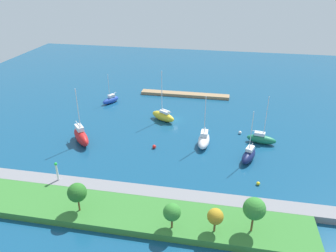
# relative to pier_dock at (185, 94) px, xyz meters

# --- Properties ---
(water) EXTENTS (160.00, 160.00, 0.00)m
(water) POSITION_rel_pier_dock_xyz_m (0.67, 17.83, -0.44)
(water) COLOR navy
(water) RESTS_ON ground
(pier_dock) EXTENTS (27.29, 2.83, 0.87)m
(pier_dock) POSITION_rel_pier_dock_xyz_m (0.00, 0.00, 0.00)
(pier_dock) COLOR #997A56
(pier_dock) RESTS_ON ground
(breakwater) EXTENTS (73.07, 3.11, 1.24)m
(breakwater) POSITION_rel_pier_dock_xyz_m (0.67, 49.67, 0.19)
(breakwater) COLOR gray
(breakwater) RESTS_ON ground
(shoreline_park) EXTENTS (56.23, 9.10, 1.23)m
(shoreline_park) POSITION_rel_pier_dock_xyz_m (0.67, 54.87, 0.18)
(shoreline_park) COLOR #387A33
(shoreline_park) RESTS_ON ground
(harbor_beacon) EXTENTS (0.56, 0.56, 3.73)m
(harbor_beacon) POSITION_rel_pier_dock_xyz_m (16.33, 49.67, 2.96)
(harbor_beacon) COLOR silver
(harbor_beacon) RESTS_ON breakwater
(park_tree_west) EXTENTS (3.26, 3.26, 5.78)m
(park_tree_west) POSITION_rel_pier_dock_xyz_m (-17.67, 56.11, 4.92)
(park_tree_west) COLOR brown
(park_tree_west) RESTS_ON shoreline_park
(park_tree_center) EXTENTS (3.02, 3.02, 5.02)m
(park_tree_center) POSITION_rel_pier_dock_xyz_m (9.07, 56.58, 4.28)
(park_tree_center) COLOR brown
(park_tree_center) RESTS_ON shoreline_park
(park_tree_east) EXTENTS (2.64, 2.64, 4.21)m
(park_tree_east) POSITION_rel_pier_dock_xyz_m (-6.07, 57.58, 3.66)
(park_tree_east) COLOR brown
(park_tree_east) RESTS_ON shoreline_park
(park_tree_midwest) EXTENTS (2.39, 2.39, 3.95)m
(park_tree_midwest) POSITION_rel_pier_dock_xyz_m (-12.32, 57.16, 3.52)
(park_tree_midwest) COLOR brown
(park_tree_midwest) RESTS_ON shoreline_park
(sailboat_red_mid_basin) EXTENTS (6.97, 7.52, 13.14)m
(sailboat_red_mid_basin) POSITION_rel_pier_dock_xyz_m (19.01, 33.84, 1.27)
(sailboat_red_mid_basin) COLOR red
(sailboat_red_mid_basin) RESTS_ON water
(sailboat_navy_by_breakwater) EXTENTS (4.09, 6.45, 11.23)m
(sailboat_navy_by_breakwater) POSITION_rel_pier_dock_xyz_m (-18.10, 34.52, 0.79)
(sailboat_navy_by_breakwater) COLOR #141E4C
(sailboat_navy_by_breakwater) RESTS_ON water
(sailboat_green_off_beacon) EXTENTS (6.74, 3.20, 11.39)m
(sailboat_green_off_beacon) POSITION_rel_pier_dock_xyz_m (-21.17, 26.51, 0.69)
(sailboat_green_off_beacon) COLOR #19724C
(sailboat_green_off_beacon) RESTS_ON water
(sailboat_white_lone_south) EXTENTS (2.63, 7.04, 11.83)m
(sailboat_white_lone_south) POSITION_rel_pier_dock_xyz_m (-8.43, 29.75, 0.86)
(sailboat_white_lone_south) COLOR white
(sailboat_white_lone_south) RESTS_ON water
(sailboat_blue_lone_north) EXTENTS (4.49, 5.91, 8.80)m
(sailboat_blue_lone_north) POSITION_rel_pier_dock_xyz_m (20.61, 9.80, 0.57)
(sailboat_blue_lone_north) COLOR #2347B2
(sailboat_blue_lone_north) RESTS_ON water
(sailboat_yellow_inner_mooring) EXTENTS (7.31, 5.47, 13.31)m
(sailboat_yellow_inner_mooring) POSITION_rel_pier_dock_xyz_m (3.06, 18.85, 0.88)
(sailboat_yellow_inner_mooring) COLOR yellow
(sailboat_yellow_inner_mooring) RESTS_ON water
(mooring_buoy_white) EXTENTS (0.76, 0.76, 0.76)m
(mooring_buoy_white) POSITION_rel_pier_dock_xyz_m (-16.57, 22.80, -0.06)
(mooring_buoy_white) COLOR white
(mooring_buoy_white) RESTS_ON water
(mooring_buoy_red) EXTENTS (0.84, 0.84, 0.84)m
(mooring_buoy_red) POSITION_rel_pier_dock_xyz_m (2.19, 33.27, -0.02)
(mooring_buoy_red) COLOR red
(mooring_buoy_red) RESTS_ON water
(mooring_buoy_yellow) EXTENTS (0.68, 0.68, 0.68)m
(mooring_buoy_yellow) POSITION_rel_pier_dock_xyz_m (-19.60, 42.79, -0.10)
(mooring_buoy_yellow) COLOR yellow
(mooring_buoy_yellow) RESTS_ON water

